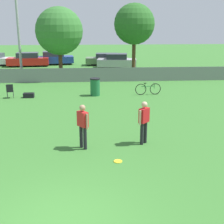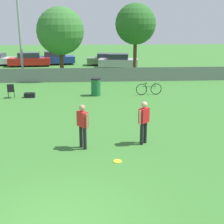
{
  "view_description": "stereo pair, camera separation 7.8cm",
  "coord_description": "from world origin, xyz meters",
  "px_view_note": "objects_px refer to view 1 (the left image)",
  "views": [
    {
      "loc": [
        0.78,
        -6.28,
        4.52
      ],
      "look_at": [
        1.66,
        5.7,
        1.05
      ],
      "focal_mm": 50.0,
      "sensor_mm": 36.0,
      "label": 1
    },
    {
      "loc": [
        0.86,
        -6.29,
        4.52
      ],
      "look_at": [
        1.66,
        5.7,
        1.05
      ],
      "focal_mm": 50.0,
      "sensor_mm": 36.0,
      "label": 2
    }
  ],
  "objects_px": {
    "parked_car_red": "(28,60)",
    "parked_car_blue": "(53,58)",
    "bicycle_sideline": "(148,89)",
    "parked_car_silver": "(117,61)",
    "tree_far_right": "(134,24)",
    "player_thrower_red": "(83,123)",
    "light_pole": "(17,9)",
    "trash_bin": "(95,87)",
    "tree_near_pole": "(59,31)",
    "parked_car_olive": "(107,59)",
    "frisbee_disc": "(118,161)",
    "folding_chair_sideline": "(10,90)",
    "gear_bag_sideline": "(29,95)",
    "player_defender_red": "(144,119)"
  },
  "relations": [
    {
      "from": "parked_car_silver",
      "to": "player_thrower_red",
      "type": "bearing_deg",
      "value": -90.79
    },
    {
      "from": "player_defender_red",
      "to": "trash_bin",
      "type": "xyz_separation_m",
      "value": [
        -1.68,
        8.36,
        -0.42
      ]
    },
    {
      "from": "parked_car_red",
      "to": "gear_bag_sideline",
      "type": "bearing_deg",
      "value": -84.12
    },
    {
      "from": "frisbee_disc",
      "to": "folding_chair_sideline",
      "type": "xyz_separation_m",
      "value": [
        -5.79,
        9.55,
        0.49
      ]
    },
    {
      "from": "player_thrower_red",
      "to": "parked_car_blue",
      "type": "relative_size",
      "value": 0.37
    },
    {
      "from": "light_pole",
      "to": "parked_car_silver",
      "type": "height_order",
      "value": "light_pole"
    },
    {
      "from": "parked_car_red",
      "to": "tree_far_right",
      "type": "bearing_deg",
      "value": -33.23
    },
    {
      "from": "player_thrower_red",
      "to": "trash_bin",
      "type": "relative_size",
      "value": 1.49
    },
    {
      "from": "player_thrower_red",
      "to": "frisbee_disc",
      "type": "distance_m",
      "value": 1.97
    },
    {
      "from": "folding_chair_sideline",
      "to": "gear_bag_sideline",
      "type": "relative_size",
      "value": 1.37
    },
    {
      "from": "folding_chair_sideline",
      "to": "tree_near_pole",
      "type": "bearing_deg",
      "value": -121.55
    },
    {
      "from": "folding_chair_sideline",
      "to": "parked_car_silver",
      "type": "xyz_separation_m",
      "value": [
        7.71,
        12.66,
        0.2
      ]
    },
    {
      "from": "trash_bin",
      "to": "parked_car_olive",
      "type": "height_order",
      "value": "parked_car_olive"
    },
    {
      "from": "bicycle_sideline",
      "to": "parked_car_red",
      "type": "relative_size",
      "value": 0.38
    },
    {
      "from": "tree_near_pole",
      "to": "frisbee_disc",
      "type": "relative_size",
      "value": 19.83
    },
    {
      "from": "light_pole",
      "to": "player_thrower_red",
      "type": "height_order",
      "value": "light_pole"
    },
    {
      "from": "folding_chair_sideline",
      "to": "parked_car_olive",
      "type": "xyz_separation_m",
      "value": [
        6.83,
        14.79,
        0.15
      ]
    },
    {
      "from": "tree_far_right",
      "to": "parked_car_red",
      "type": "height_order",
      "value": "tree_far_right"
    },
    {
      "from": "bicycle_sideline",
      "to": "parked_car_silver",
      "type": "distance_m",
      "value": 12.34
    },
    {
      "from": "tree_far_right",
      "to": "player_thrower_red",
      "type": "xyz_separation_m",
      "value": [
        -4.28,
        -17.16,
        -3.37
      ]
    },
    {
      "from": "parked_car_red",
      "to": "parked_car_olive",
      "type": "distance_m",
      "value": 8.39
    },
    {
      "from": "parked_car_olive",
      "to": "parked_car_blue",
      "type": "bearing_deg",
      "value": 173.72
    },
    {
      "from": "parked_car_olive",
      "to": "parked_car_silver",
      "type": "relative_size",
      "value": 1.12
    },
    {
      "from": "tree_near_pole",
      "to": "frisbee_disc",
      "type": "height_order",
      "value": "tree_near_pole"
    },
    {
      "from": "gear_bag_sideline",
      "to": "parked_car_red",
      "type": "distance_m",
      "value": 14.75
    },
    {
      "from": "player_thrower_red",
      "to": "folding_chair_sideline",
      "type": "relative_size",
      "value": 1.89
    },
    {
      "from": "light_pole",
      "to": "player_thrower_red",
      "type": "relative_size",
      "value": 5.68
    },
    {
      "from": "trash_bin",
      "to": "bicycle_sideline",
      "type": "bearing_deg",
      "value": -0.28
    },
    {
      "from": "gear_bag_sideline",
      "to": "parked_car_silver",
      "type": "xyz_separation_m",
      "value": [
        6.61,
        12.56,
        0.56
      ]
    },
    {
      "from": "light_pole",
      "to": "tree_near_pole",
      "type": "bearing_deg",
      "value": 0.29
    },
    {
      "from": "folding_chair_sideline",
      "to": "parked_car_olive",
      "type": "distance_m",
      "value": 16.29
    },
    {
      "from": "folding_chair_sideline",
      "to": "bicycle_sideline",
      "type": "height_order",
      "value": "folding_chair_sideline"
    },
    {
      "from": "gear_bag_sideline",
      "to": "parked_car_silver",
      "type": "distance_m",
      "value": 14.21
    },
    {
      "from": "light_pole",
      "to": "folding_chair_sideline",
      "type": "bearing_deg",
      "value": -84.56
    },
    {
      "from": "tree_near_pole",
      "to": "parked_car_olive",
      "type": "distance_m",
      "value": 9.62
    },
    {
      "from": "player_thrower_red",
      "to": "tree_near_pole",
      "type": "bearing_deg",
      "value": 149.89
    },
    {
      "from": "folding_chair_sideline",
      "to": "parked_car_red",
      "type": "distance_m",
      "value": 14.67
    },
    {
      "from": "parked_car_red",
      "to": "parked_car_blue",
      "type": "distance_m",
      "value": 2.82
    },
    {
      "from": "gear_bag_sideline",
      "to": "parked_car_silver",
      "type": "height_order",
      "value": "parked_car_silver"
    },
    {
      "from": "parked_car_red",
      "to": "parked_car_blue",
      "type": "relative_size",
      "value": 0.98
    },
    {
      "from": "light_pole",
      "to": "tree_far_right",
      "type": "xyz_separation_m",
      "value": [
        9.53,
        2.09,
        -1.18
      ]
    },
    {
      "from": "player_defender_red",
      "to": "frisbee_disc",
      "type": "xyz_separation_m",
      "value": [
        -1.13,
        -1.55,
        -0.97
      ]
    },
    {
      "from": "folding_chair_sideline",
      "to": "gear_bag_sideline",
      "type": "xyz_separation_m",
      "value": [
        1.1,
        0.09,
        -0.35
      ]
    },
    {
      "from": "bicycle_sideline",
      "to": "parked_car_blue",
      "type": "distance_m",
      "value": 17.25
    },
    {
      "from": "frisbee_disc",
      "to": "gear_bag_sideline",
      "type": "relative_size",
      "value": 0.45
    },
    {
      "from": "player_thrower_red",
      "to": "frisbee_disc",
      "type": "bearing_deg",
      "value": 5.37
    },
    {
      "from": "player_defender_red",
      "to": "tree_near_pole",
      "type": "bearing_deg",
      "value": 60.79
    },
    {
      "from": "tree_near_pole",
      "to": "trash_bin",
      "type": "bearing_deg",
      "value": -67.29
    },
    {
      "from": "light_pole",
      "to": "parked_car_olive",
      "type": "bearing_deg",
      "value": 47.03
    },
    {
      "from": "player_defender_red",
      "to": "folding_chair_sideline",
      "type": "bearing_deg",
      "value": 85.2
    }
  ]
}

